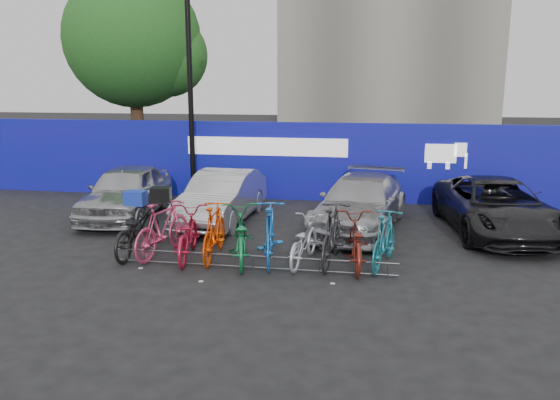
% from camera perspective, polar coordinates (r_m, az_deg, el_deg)
% --- Properties ---
extents(ground, '(100.00, 100.00, 0.00)m').
position_cam_1_polar(ground, '(11.33, -2.20, -6.28)').
color(ground, black).
rests_on(ground, ground).
extents(hoarding, '(22.00, 0.18, 2.40)m').
position_cam_1_polar(hoarding, '(16.83, 1.99, 4.06)').
color(hoarding, '#0A1590').
rests_on(hoarding, ground).
extents(tree, '(5.40, 5.20, 7.80)m').
position_cam_1_polar(tree, '(22.50, -14.49, 15.62)').
color(tree, '#382314').
rests_on(tree, ground).
extents(lamppost, '(0.25, 0.50, 6.11)m').
position_cam_1_polar(lamppost, '(16.81, -9.34, 10.98)').
color(lamppost, black).
rests_on(lamppost, ground).
extents(bike_rack, '(5.60, 0.03, 0.30)m').
position_cam_1_polar(bike_rack, '(10.72, -2.86, -6.46)').
color(bike_rack, '#595B60').
rests_on(bike_rack, ground).
extents(car_0, '(2.04, 4.27, 1.41)m').
position_cam_1_polar(car_0, '(15.27, -15.76, 0.86)').
color(car_0, '#A2A3A6').
rests_on(car_0, ground).
extents(car_1, '(1.63, 4.08, 1.32)m').
position_cam_1_polar(car_1, '(14.28, -6.08, 0.30)').
color(car_1, '#A8A9AD').
rests_on(car_1, ground).
extents(car_2, '(2.62, 4.77, 1.31)m').
position_cam_1_polar(car_2, '(13.68, 8.39, -0.31)').
color(car_2, '#A1A1A6').
rests_on(car_2, ground).
extents(car_3, '(2.69, 4.93, 1.31)m').
position_cam_1_polar(car_3, '(14.12, 21.62, -0.65)').
color(car_3, black).
rests_on(car_3, ground).
extents(bike_0, '(0.78, 2.06, 1.07)m').
position_cam_1_polar(bike_0, '(11.95, -14.69, -3.01)').
color(bike_0, black).
rests_on(bike_0, ground).
extents(bike_1, '(0.97, 2.04, 1.18)m').
position_cam_1_polar(bike_1, '(11.71, -12.17, -2.92)').
color(bike_1, '#C13961').
rests_on(bike_1, ground).
extents(bike_2, '(1.00, 2.06, 1.04)m').
position_cam_1_polar(bike_2, '(11.44, -9.68, -3.55)').
color(bike_2, '#AF1532').
rests_on(bike_2, ground).
extents(bike_3, '(0.68, 1.98, 1.17)m').
position_cam_1_polar(bike_3, '(11.30, -6.89, -3.31)').
color(bike_3, '#EB4004').
rests_on(bike_3, ground).
extents(bike_4, '(1.23, 2.22, 1.10)m').
position_cam_1_polar(bike_4, '(11.08, -4.21, -3.74)').
color(bike_4, '#107439').
rests_on(bike_4, ground).
extents(bike_5, '(0.86, 2.09, 1.22)m').
position_cam_1_polar(bike_5, '(11.00, -1.07, -3.51)').
color(bike_5, blue).
rests_on(bike_5, ground).
extents(bike_6, '(0.89, 1.86, 0.94)m').
position_cam_1_polar(bike_6, '(10.98, 2.45, -4.32)').
color(bike_6, '#B6B9BE').
rests_on(bike_6, ground).
extents(bike_7, '(0.78, 2.08, 1.22)m').
position_cam_1_polar(bike_7, '(10.95, 5.47, -3.65)').
color(bike_7, black).
rests_on(bike_7, ground).
extents(bike_8, '(0.87, 2.02, 1.03)m').
position_cam_1_polar(bike_8, '(10.88, 7.87, -4.32)').
color(bike_8, maroon).
rests_on(bike_8, ground).
extents(bike_9, '(0.95, 1.93, 1.11)m').
position_cam_1_polar(bike_9, '(10.95, 10.84, -4.10)').
color(bike_9, '#196C7B').
rests_on(bike_9, ground).
extents(cargo_crate, '(0.42, 0.32, 0.29)m').
position_cam_1_polar(cargo_crate, '(11.80, -14.87, 0.20)').
color(cargo_crate, '#172FAC').
rests_on(cargo_crate, bike_0).
extents(cargo_topcase, '(0.46, 0.43, 0.29)m').
position_cam_1_polar(cargo_topcase, '(11.54, -12.33, 0.60)').
color(cargo_topcase, black).
rests_on(cargo_topcase, bike_1).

